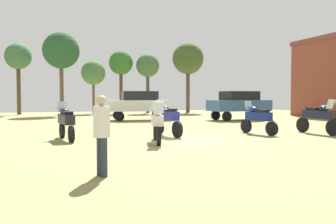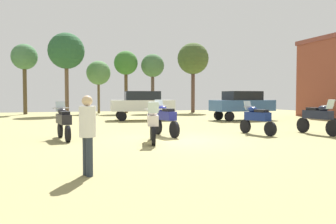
{
  "view_description": "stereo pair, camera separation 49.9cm",
  "coord_description": "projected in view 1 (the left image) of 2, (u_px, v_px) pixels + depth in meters",
  "views": [
    {
      "loc": [
        -4.36,
        -11.97,
        1.64
      ],
      "look_at": [
        1.15,
        4.51,
        0.86
      ],
      "focal_mm": 36.55,
      "sensor_mm": 36.0,
      "label": 1
    },
    {
      "loc": [
        -3.89,
        -12.12,
        1.64
      ],
      "look_at": [
        1.15,
        4.51,
        0.86
      ],
      "focal_mm": 36.55,
      "sensor_mm": 36.0,
      "label": 2
    }
  ],
  "objects": [
    {
      "name": "motorcycle_6",
      "position": [
        168.0,
        118.0,
        14.09
      ],
      "size": [
        0.7,
        2.16,
        1.5
      ],
      "rotation": [
        0.0,
        0.0,
        0.19
      ],
      "color": "black",
      "rests_on": "ground"
    },
    {
      "name": "car_3",
      "position": [
        140.0,
        103.0,
        23.62
      ],
      "size": [
        4.43,
        2.15,
        2.0
      ],
      "rotation": [
        0.0,
        0.0,
        1.49
      ],
      "color": "black",
      "rests_on": "ground"
    },
    {
      "name": "ground_plane",
      "position": [
        177.0,
        140.0,
        12.79
      ],
      "size": [
        44.0,
        52.0,
        0.02
      ],
      "color": "#8F8755"
    },
    {
      "name": "person_1",
      "position": [
        102.0,
        130.0,
        6.93
      ],
      "size": [
        0.43,
        0.43,
        1.65
      ],
      "rotation": [
        0.0,
        0.0,
        5.05
      ],
      "color": "#28313D",
      "rests_on": "ground"
    },
    {
      "name": "tree_8",
      "position": [
        121.0,
        64.0,
        33.68
      ],
      "size": [
        2.35,
        2.35,
        6.15
      ],
      "color": "#4D3A24",
      "rests_on": "ground"
    },
    {
      "name": "motorcycle_4",
      "position": [
        66.0,
        121.0,
        12.77
      ],
      "size": [
        0.7,
        2.16,
        1.44
      ],
      "rotation": [
        0.0,
        0.0,
        0.18
      ],
      "color": "black",
      "rests_on": "ground"
    },
    {
      "name": "motorcycle_2",
      "position": [
        157.0,
        122.0,
        12.07
      ],
      "size": [
        0.73,
        2.13,
        1.45
      ],
      "rotation": [
        0.0,
        0.0,
        2.93
      ],
      "color": "black",
      "rests_on": "ground"
    },
    {
      "name": "motorcycle_8",
      "position": [
        318.0,
        117.0,
        14.82
      ],
      "size": [
        0.62,
        2.32,
        1.51
      ],
      "rotation": [
        0.0,
        0.0,
        3.24
      ],
      "color": "black",
      "rests_on": "ground"
    },
    {
      "name": "tree_6",
      "position": [
        61.0,
        51.0,
        30.18
      ],
      "size": [
        3.2,
        3.2,
        7.31
      ],
      "color": "brown",
      "rests_on": "ground"
    },
    {
      "name": "tree_2",
      "position": [
        93.0,
        73.0,
        33.03
      ],
      "size": [
        2.33,
        2.33,
        5.11
      ],
      "color": "brown",
      "rests_on": "ground"
    },
    {
      "name": "car_1",
      "position": [
        239.0,
        103.0,
        23.8
      ],
      "size": [
        4.43,
        2.13,
        2.0
      ],
      "rotation": [
        0.0,
        0.0,
        1.65
      ],
      "color": "black",
      "rests_on": "ground"
    },
    {
      "name": "tree_5",
      "position": [
        18.0,
        58.0,
        30.87
      ],
      "size": [
        2.34,
        2.34,
        6.45
      ],
      "color": "#4C3D26",
      "rests_on": "ground"
    },
    {
      "name": "motorcycle_3",
      "position": [
        258.0,
        118.0,
        14.78
      ],
      "size": [
        0.73,
        2.07,
        1.44
      ],
      "rotation": [
        0.0,
        0.0,
        0.22
      ],
      "color": "black",
      "rests_on": "ground"
    },
    {
      "name": "tree_4",
      "position": [
        188.0,
        59.0,
        35.28
      ],
      "size": [
        3.22,
        3.22,
        7.17
      ],
      "color": "#4E382F",
      "rests_on": "ground"
    },
    {
      "name": "tree_1",
      "position": [
        148.0,
        66.0,
        34.13
      ],
      "size": [
        2.31,
        2.31,
        5.9
      ],
      "color": "#4D3D31",
      "rests_on": "ground"
    }
  ]
}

